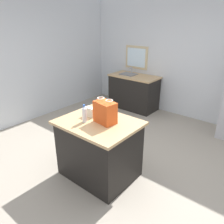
% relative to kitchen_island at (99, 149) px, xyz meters
% --- Properties ---
extents(ground, '(6.58, 6.58, 0.00)m').
position_rel_kitchen_island_xyz_m(ground, '(0.04, 0.39, -0.45)').
color(ground, '#9E9384').
extents(back_wall, '(5.48, 0.13, 2.74)m').
position_rel_kitchen_island_xyz_m(back_wall, '(0.02, 3.05, 0.92)').
color(back_wall, silver).
rests_on(back_wall, ground).
extents(left_wall, '(0.10, 5.34, 2.74)m').
position_rel_kitchen_island_xyz_m(left_wall, '(-2.71, 0.39, 0.92)').
color(left_wall, silver).
rests_on(left_wall, ground).
extents(kitchen_island, '(1.12, 0.89, 0.90)m').
position_rel_kitchen_island_xyz_m(kitchen_island, '(0.00, 0.00, 0.00)').
color(kitchen_island, black).
rests_on(kitchen_island, ground).
extents(sink_counter, '(1.27, 0.67, 1.08)m').
position_rel_kitchen_island_xyz_m(sink_counter, '(-1.20, 2.66, 0.00)').
color(sink_counter, black).
rests_on(sink_counter, ground).
extents(shopping_bag, '(0.33, 0.24, 0.35)m').
position_rel_kitchen_island_xyz_m(shopping_bag, '(0.09, 0.04, 0.60)').
color(shopping_bag, '#DB511E').
rests_on(shopping_bag, kitchen_island).
extents(small_box, '(0.17, 0.09, 0.14)m').
position_rel_kitchen_island_xyz_m(small_box, '(-0.22, 0.06, 0.52)').
color(small_box, beige).
rests_on(small_box, kitchen_island).
extents(bottle, '(0.07, 0.07, 0.26)m').
position_rel_kitchen_island_xyz_m(bottle, '(-0.14, -0.13, 0.57)').
color(bottle, white).
rests_on(bottle, kitchen_island).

